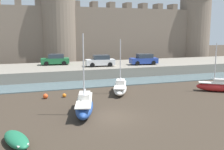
% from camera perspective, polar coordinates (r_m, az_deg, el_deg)
% --- Properties ---
extents(ground_plane, '(160.00, 160.00, 0.00)m').
position_cam_1_polar(ground_plane, '(20.28, -0.52, -9.06)').
color(ground_plane, '#382D23').
extents(water_channel, '(80.00, 4.50, 0.10)m').
position_cam_1_polar(water_channel, '(31.95, -7.25, -2.08)').
color(water_channel, slate).
rests_on(water_channel, ground).
extents(quay_road, '(71.11, 10.00, 1.42)m').
position_cam_1_polar(quay_road, '(38.87, -9.29, 0.96)').
color(quay_road, gray).
rests_on(quay_road, ground).
extents(castle, '(66.47, 7.36, 17.76)m').
position_cam_1_polar(castle, '(50.26, -11.59, 9.52)').
color(castle, '#7A6B5B').
rests_on(castle, ground).
extents(rowboat_foreground_right, '(2.00, 3.13, 0.63)m').
position_cam_1_polar(rowboat_foreground_right, '(16.46, -20.10, -13.01)').
color(rowboat_foreground_right, '#1E6B47').
rests_on(rowboat_foreground_right, ground).
extents(sailboat_midflat_left, '(2.71, 5.60, 6.31)m').
position_cam_1_polar(sailboat_midflat_left, '(20.88, -6.03, -6.62)').
color(sailboat_midflat_left, '#234793').
rests_on(sailboat_midflat_left, ground).
extents(sailboat_foreground_centre, '(3.17, 5.17, 5.65)m').
position_cam_1_polar(sailboat_foreground_centre, '(27.61, 1.82, -2.80)').
color(sailboat_foreground_centre, silver).
rests_on(sailboat_foreground_centre, ground).
extents(sailboat_near_channel_left, '(3.99, 3.21, 5.25)m').
position_cam_1_polar(sailboat_near_channel_left, '(30.40, 21.72, -2.28)').
color(sailboat_near_channel_left, red).
rests_on(sailboat_near_channel_left, ground).
extents(mooring_buoy_near_channel, '(0.49, 0.49, 0.49)m').
position_cam_1_polar(mooring_buoy_near_channel, '(26.17, -14.29, -4.49)').
color(mooring_buoy_near_channel, '#E04C1E').
rests_on(mooring_buoy_near_channel, ground).
extents(mooring_buoy_off_centre, '(0.38, 0.38, 0.38)m').
position_cam_1_polar(mooring_buoy_off_centre, '(26.32, -10.35, -4.38)').
color(mooring_buoy_off_centre, orange).
rests_on(mooring_buoy_off_centre, ground).
extents(car_quay_centre_east, '(4.21, 2.11, 1.62)m').
position_cam_1_polar(car_quay_centre_east, '(37.67, -2.55, 3.09)').
color(car_quay_centre_east, silver).
rests_on(car_quay_centre_east, quay_road).
extents(car_quay_east, '(4.21, 2.11, 1.62)m').
position_cam_1_polar(car_quay_east, '(40.13, -12.25, 3.29)').
color(car_quay_east, '#1E6638').
rests_on(car_quay_east, quay_road).
extents(car_quay_centre_west, '(4.21, 2.11, 1.62)m').
position_cam_1_polar(car_quay_centre_west, '(39.79, 6.96, 3.38)').
color(car_quay_centre_west, '#263F99').
rests_on(car_quay_centre_west, quay_road).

